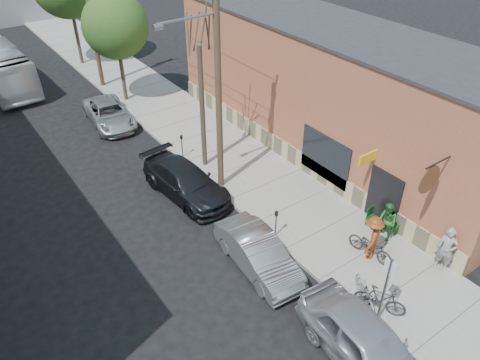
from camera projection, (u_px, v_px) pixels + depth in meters
ground at (244, 273)px, 17.77m from camera, size 120.00×120.00×0.00m
sidewalk at (192, 128)px, 27.12m from camera, size 4.50×58.00×0.15m
cafe_building at (330, 92)px, 23.54m from camera, size 6.60×20.20×6.61m
sign_post at (386, 285)px, 14.87m from camera, size 0.07×0.45×2.80m
parking_meter_near at (276, 220)px, 18.87m from camera, size 0.14×0.14×1.24m
parking_meter_far at (182, 142)px, 23.98m from camera, size 0.14×0.14×1.24m
utility_pole_near at (217, 81)px, 19.32m from camera, size 3.57×0.28×10.00m
utility_pole_far at (89, 7)px, 29.18m from camera, size 1.80×0.28×10.00m
tree_bare at (202, 109)px, 22.10m from camera, size 0.24×0.24×6.15m
tree_leafy_mid at (115, 26)px, 27.59m from camera, size 3.92×3.92×6.66m
patio_chair_a at (373, 218)px, 19.57m from camera, size 0.57×0.57×0.88m
patio_chair_b at (392, 226)px, 19.16m from camera, size 0.58×0.58×0.88m
patron_grey at (446, 250)px, 17.23m from camera, size 0.68×0.82×1.94m
patron_green at (387, 222)px, 18.73m from camera, size 0.82×0.96×1.71m
cyclist at (372, 238)px, 17.80m from camera, size 1.40×1.14×1.89m
cyclist_bike at (371, 246)px, 18.05m from camera, size 0.93×2.02×1.02m
parked_bike_a at (380, 300)px, 15.85m from camera, size 1.30×1.78×1.06m
parked_bike_b at (366, 292)px, 16.16m from camera, size 1.53×1.99×1.00m
car_0 at (367, 345)px, 14.16m from camera, size 2.44×5.19×1.72m
car_1 at (258, 253)px, 17.64m from camera, size 1.85×4.46×1.43m
car_2 at (186, 182)px, 21.50m from camera, size 2.58×5.28×1.48m
car_3 at (109, 114)px, 27.37m from camera, size 2.65×4.92×1.31m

